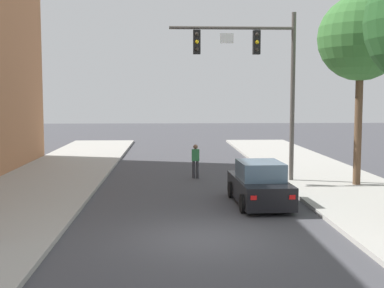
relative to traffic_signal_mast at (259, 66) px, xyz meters
The scene contains 5 objects.
ground_plane 10.73m from the traffic_signal_mast, 109.09° to the right, with size 120.00×120.00×0.00m, color #424247.
traffic_signal_mast is the anchor object (origin of this frame).
car_lead_black 6.46m from the traffic_signal_mast, 99.05° to the right, with size 1.95×4.30×1.60m.
pedestrian_crossing_road 5.40m from the traffic_signal_mast, 150.37° to the left, with size 0.36×0.22×1.64m.
street_tree_second 4.42m from the traffic_signal_mast, 17.58° to the right, with size 3.61×3.61×8.05m.
Camera 1 is at (-0.93, -13.82, 3.96)m, focal length 47.48 mm.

